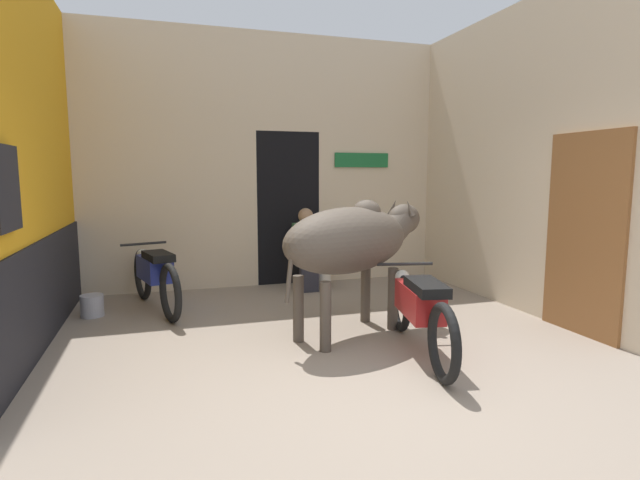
% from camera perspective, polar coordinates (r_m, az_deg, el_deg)
% --- Properties ---
extents(ground_plane, '(30.00, 30.00, 0.00)m').
position_cam_1_polar(ground_plane, '(4.01, 6.50, -17.06)').
color(ground_plane, gray).
extents(wall_left_shopfront, '(0.25, 4.03, 3.72)m').
position_cam_1_polar(wall_left_shopfront, '(5.48, -30.77, 7.85)').
color(wall_left_shopfront, orange).
rests_on(wall_left_shopfront, ground_plane).
extents(wall_back_with_doorway, '(5.30, 0.94, 3.72)m').
position_cam_1_polar(wall_back_with_doorway, '(7.75, -5.56, 7.25)').
color(wall_back_with_doorway, beige).
rests_on(wall_back_with_doorway, ground_plane).
extents(wall_right_with_door, '(0.22, 4.03, 3.72)m').
position_cam_1_polar(wall_right_with_door, '(6.78, 21.50, 8.35)').
color(wall_right_with_door, beige).
rests_on(wall_right_with_door, ground_plane).
extents(cow, '(1.99, 1.35, 1.40)m').
position_cam_1_polar(cow, '(5.15, 3.83, -0.01)').
color(cow, '#4C4238').
rests_on(cow, ground_plane).
extents(motorcycle_near, '(0.64, 1.99, 0.77)m').
position_cam_1_polar(motorcycle_near, '(4.77, 11.27, -7.54)').
color(motorcycle_near, black).
rests_on(motorcycle_near, ground_plane).
extents(motorcycle_far, '(0.72, 1.89, 0.79)m').
position_cam_1_polar(motorcycle_far, '(6.47, -18.35, -3.75)').
color(motorcycle_far, black).
rests_on(motorcycle_far, ground_plane).
extents(shopkeeper_seated, '(0.36, 0.34, 1.19)m').
position_cam_1_polar(shopkeeper_seated, '(7.19, -1.54, -0.77)').
color(shopkeeper_seated, '#282833').
rests_on(shopkeeper_seated, ground_plane).
extents(plastic_stool, '(0.29, 0.29, 0.44)m').
position_cam_1_polar(plastic_stool, '(7.29, 0.46, -3.86)').
color(plastic_stool, beige).
rests_on(plastic_stool, ground_plane).
extents(bucket, '(0.26, 0.26, 0.26)m').
position_cam_1_polar(bucket, '(6.51, -24.60, -6.84)').
color(bucket, '#A8A8B2').
rests_on(bucket, ground_plane).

